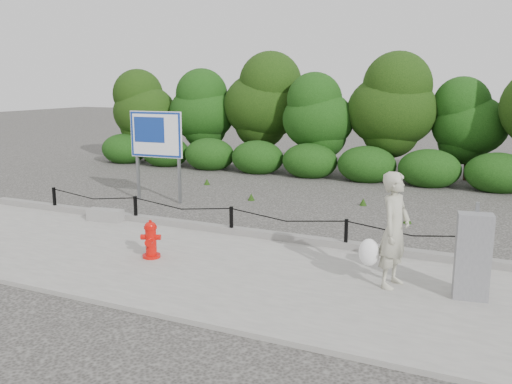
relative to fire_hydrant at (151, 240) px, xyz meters
The scene contains 10 objects.
ground 2.15m from the fire_hydrant, 72.94° to the left, with size 90.00×90.00×0.00m, color #2D2B28.
sidewalk 0.73m from the fire_hydrant, ahead, with size 14.00×4.00×0.08m, color gray.
curb 2.17m from the fire_hydrant, 73.33° to the left, with size 14.00×0.22×0.14m, color slate.
chain_barrier 2.11m from the fire_hydrant, 72.94° to the left, with size 10.06×0.06×0.60m.
treeline 11.29m from the fire_hydrant, 80.56° to the left, with size 20.30×3.63×4.56m.
fire_hydrant is the anchor object (origin of this frame).
pedestrian 4.35m from the fire_hydrant, ahead, with size 0.80×0.75×1.84m.
concrete_block 3.12m from the fire_hydrant, 145.48° to the left, with size 0.85×0.30×0.27m, color gray.
utility_cabinet 5.50m from the fire_hydrant, ahead, with size 0.54×0.39×1.44m.
advertising_sign 5.30m from the fire_hydrant, 123.64° to the left, with size 1.55×0.23×2.49m.
Camera 1 is at (5.18, -9.87, 3.28)m, focal length 38.00 mm.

